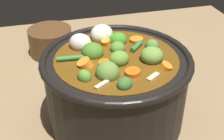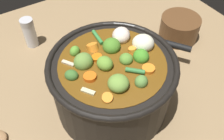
# 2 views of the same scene
# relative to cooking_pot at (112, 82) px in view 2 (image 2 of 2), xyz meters

# --- Properties ---
(ground_plane) EXTENTS (1.10, 1.10, 0.00)m
(ground_plane) POSITION_rel_cooking_pot_xyz_m (-0.00, -0.00, -0.08)
(ground_plane) COLOR #8C704C
(cooking_pot) EXTENTS (0.30, 0.30, 0.18)m
(cooking_pot) POSITION_rel_cooking_pot_xyz_m (0.00, 0.00, 0.00)
(cooking_pot) COLOR black
(cooking_pot) RESTS_ON ground_plane
(salt_shaker) EXTENTS (0.04, 0.04, 0.10)m
(salt_shaker) POSITION_rel_cooking_pot_xyz_m (-0.10, 0.33, -0.03)
(salt_shaker) COLOR silver
(salt_shaker) RESTS_ON ground_plane
(small_saucepan) EXTENTS (0.20, 0.18, 0.08)m
(small_saucepan) POSITION_rel_cooking_pot_xyz_m (0.32, 0.10, -0.04)
(small_saucepan) COLOR brown
(small_saucepan) RESTS_ON ground_plane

